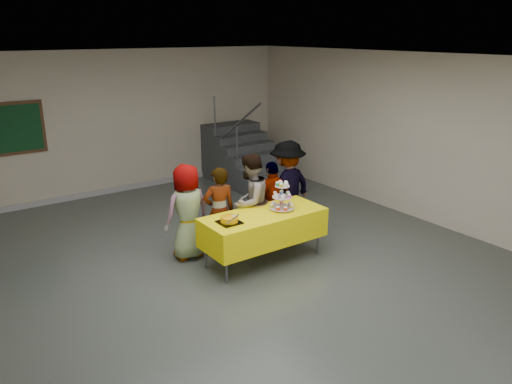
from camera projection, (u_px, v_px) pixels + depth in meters
room_shell at (246, 131)px, 6.38m from camera, size 10.00×10.04×3.02m
bake_table at (264, 227)px, 7.45m from camera, size 1.88×0.78×0.77m
cupcake_stand at (282, 198)px, 7.49m from camera, size 0.38×0.38×0.44m
bear_cake at (229, 219)px, 7.00m from camera, size 0.32×0.36×0.12m
schoolchild_a at (188, 212)px, 7.54m from camera, size 0.74×0.50×1.48m
schoolchild_b at (219, 211)px, 7.66m from camera, size 0.57×0.43×1.41m
schoolchild_c at (250, 202)px, 7.85m from camera, size 0.93×0.84×1.55m
schoolchild_d at (273, 201)px, 8.23m from camera, size 0.80×0.37×1.34m
schoolchild_e at (287, 188)px, 8.47m from camera, size 1.13×0.77×1.62m
staircase at (244, 160)px, 11.56m from camera, size 1.30×2.40×2.04m
noticeboard at (8, 129)px, 9.29m from camera, size 1.30×0.05×1.00m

